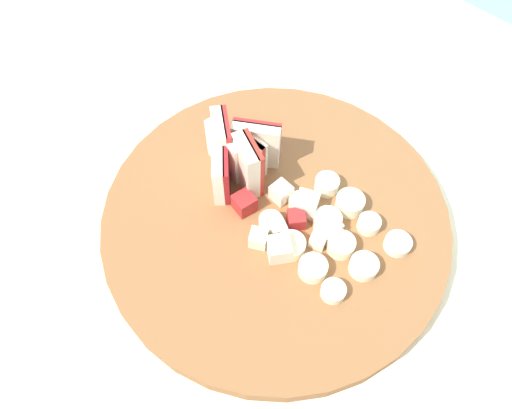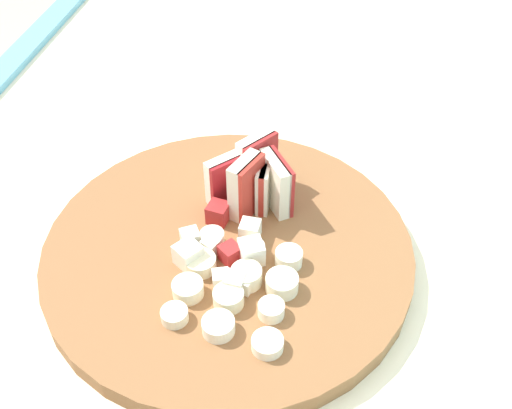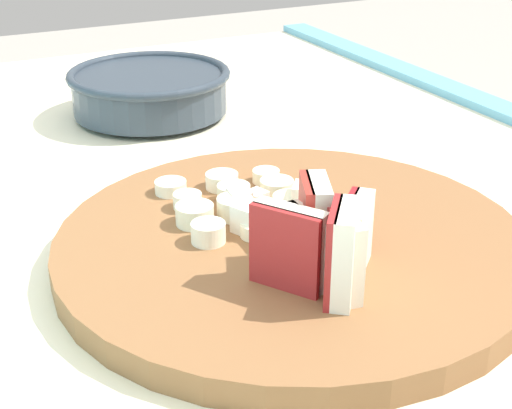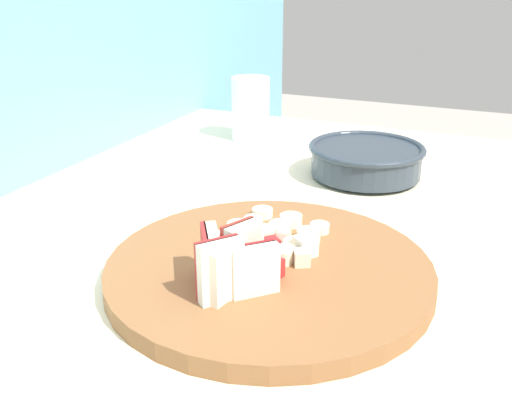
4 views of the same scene
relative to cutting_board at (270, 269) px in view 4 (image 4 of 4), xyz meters
The scene contains 6 objects.
cutting_board is the anchor object (origin of this frame).
apple_wedge_fan 0.08m from the cutting_board, 168.37° to the left, with size 0.08×0.09×0.06m.
apple_dice_pile 0.02m from the cutting_board, ahead, with size 0.10×0.09×0.02m.
banana_slice_rows 0.06m from the cutting_board, 19.37° to the left, with size 0.13×0.11×0.02m.
ceramic_bowl 0.36m from the cutting_board, ahead, with size 0.18×0.18×0.05m.
small_jar 0.54m from the cutting_board, 26.24° to the left, with size 0.07×0.07×0.12m, color white.
Camera 4 is at (-0.51, -0.23, 1.22)m, focal length 40.78 mm.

